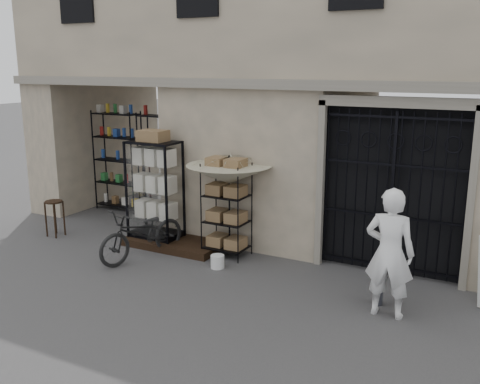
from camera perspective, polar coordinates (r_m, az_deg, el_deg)
The scene contains 14 objects.
ground at distance 8.56m, azimuth 0.36°, elevation -11.37°, with size 80.00×80.00×0.00m, color #242427.
main_building at distance 11.51m, azimuth 10.10°, elevation 17.76°, with size 14.00×4.00×9.00m, color tan.
shop_recess at distance 12.80m, azimuth -11.82°, elevation 3.74°, with size 3.00×1.70×3.00m, color black.
shop_shelving at distance 13.25m, azimuth -10.57°, elevation 3.03°, with size 2.70×0.50×2.50m, color black.
iron_gate at distance 9.59m, azimuth 16.14°, elevation 0.29°, with size 2.50×0.21×3.00m.
step_platform at distance 10.93m, azimuth -7.09°, elevation -5.43°, with size 2.00×0.90×0.15m, color black.
display_cabinet at distance 10.93m, azimuth -9.05°, elevation -0.27°, with size 1.13×0.92×2.13m.
wire_rack at distance 10.14m, azimuth -1.45°, elevation -2.05°, with size 0.95×0.83×1.81m.
market_umbrella at distance 10.06m, azimuth -1.16°, elevation 2.44°, with size 1.72×1.74×2.32m.
white_bucket at distance 9.76m, azimuth -2.42°, elevation -7.42°, with size 0.25×0.25×0.24m, color silver.
bicycle at distance 10.41m, azimuth -10.23°, elevation -6.97°, with size 0.66×0.99×1.89m, color black.
wooden_stool at distance 12.10m, azimuth -19.14°, elevation -2.58°, with size 0.47×0.47×0.78m.
steel_bollard at distance 8.50m, azimuth 14.60°, elevation -9.04°, with size 0.15×0.15×0.81m, color #4E515C.
shopkeeper at distance 8.36m, azimuth 15.24°, elevation -12.50°, with size 0.70×1.92×0.46m, color white.
Camera 1 is at (3.59, -6.90, 3.59)m, focal length 40.00 mm.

